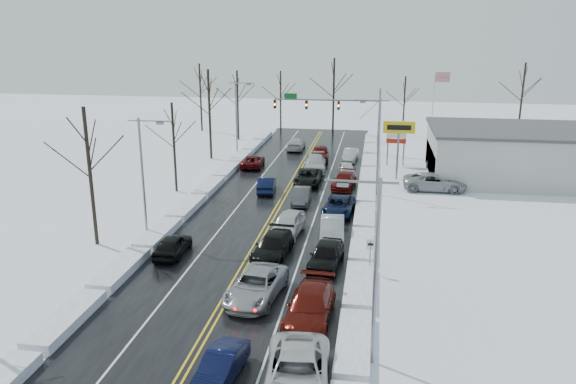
% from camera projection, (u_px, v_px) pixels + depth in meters
% --- Properties ---
extents(ground, '(160.00, 160.00, 0.00)m').
position_uv_depth(ground, '(268.00, 225.00, 44.81)').
color(ground, white).
rests_on(ground, ground).
extents(road_surface, '(14.00, 84.00, 0.01)m').
position_uv_depth(road_surface, '(272.00, 217.00, 46.71)').
color(road_surface, black).
rests_on(road_surface, ground).
extents(snow_bank_left, '(1.65, 72.00, 0.57)m').
position_uv_depth(snow_bank_left, '(185.00, 212.00, 47.85)').
color(snow_bank_left, white).
rests_on(snow_bank_left, ground).
extents(snow_bank_right, '(1.65, 72.00, 0.57)m').
position_uv_depth(snow_bank_right, '(364.00, 221.00, 45.56)').
color(snow_bank_right, white).
rests_on(snow_bank_right, ground).
extents(traffic_signal_mast, '(13.28, 0.39, 8.00)m').
position_uv_depth(traffic_signal_mast, '(338.00, 109.00, 69.25)').
color(traffic_signal_mast, slate).
rests_on(traffic_signal_mast, ground).
extents(tires_plus_sign, '(3.20, 0.34, 6.00)m').
position_uv_depth(tires_plus_sign, '(399.00, 131.00, 56.96)').
color(tires_plus_sign, slate).
rests_on(tires_plus_sign, ground).
extents(used_vehicles_sign, '(2.20, 0.22, 4.65)m').
position_uv_depth(used_vehicles_sign, '(396.00, 137.00, 63.13)').
color(used_vehicles_sign, slate).
rests_on(used_vehicles_sign, ground).
extents(speed_limit_sign, '(0.55, 0.09, 2.35)m').
position_uv_depth(speed_limit_sign, '(370.00, 250.00, 35.54)').
color(speed_limit_sign, slate).
rests_on(speed_limit_sign, ground).
extents(flagpole, '(1.87, 1.20, 10.00)m').
position_uv_depth(flagpole, '(434.00, 105.00, 69.26)').
color(flagpole, silver).
rests_on(flagpole, ground).
extents(dealership_building, '(20.40, 12.40, 5.30)m').
position_uv_depth(dealership_building, '(530.00, 154.00, 57.49)').
color(dealership_building, '#B1B1AC').
rests_on(dealership_building, ground).
extents(streetlight_se, '(3.20, 0.25, 9.00)m').
position_uv_depth(streetlight_se, '(372.00, 258.00, 25.01)').
color(streetlight_se, slate).
rests_on(streetlight_se, ground).
extents(streetlight_ne, '(3.20, 0.25, 9.00)m').
position_uv_depth(streetlight_ne, '(377.00, 139.00, 51.53)').
color(streetlight_ne, slate).
rests_on(streetlight_ne, ground).
extents(streetlight_sw, '(3.20, 0.25, 9.00)m').
position_uv_depth(streetlight_sw, '(145.00, 168.00, 40.77)').
color(streetlight_sw, slate).
rests_on(streetlight_sw, ground).
extents(streetlight_nw, '(3.20, 0.25, 9.00)m').
position_uv_depth(streetlight_nw, '(238.00, 112.00, 67.29)').
color(streetlight_nw, slate).
rests_on(streetlight_nw, ground).
extents(tree_left_b, '(4.00, 4.00, 10.00)m').
position_uv_depth(tree_left_b, '(88.00, 150.00, 38.88)').
color(tree_left_b, '#2D231C').
rests_on(tree_left_b, ground).
extents(tree_left_c, '(3.40, 3.40, 8.50)m').
position_uv_depth(tree_left_c, '(173.00, 130.00, 52.29)').
color(tree_left_c, '#2D231C').
rests_on(tree_left_c, ground).
extents(tree_left_d, '(4.20, 4.20, 10.50)m').
position_uv_depth(tree_left_d, '(209.00, 97.00, 65.26)').
color(tree_left_d, '#2D231C').
rests_on(tree_left_d, ground).
extents(tree_left_e, '(3.80, 3.80, 9.50)m').
position_uv_depth(tree_left_e, '(237.00, 92.00, 76.76)').
color(tree_left_e, '#2D231C').
rests_on(tree_left_e, ground).
extents(tree_far_a, '(4.00, 4.00, 10.00)m').
position_uv_depth(tree_far_a, '(200.00, 84.00, 83.43)').
color(tree_far_a, '#2D231C').
rests_on(tree_far_a, ground).
extents(tree_far_b, '(3.60, 3.60, 9.00)m').
position_uv_depth(tree_far_b, '(281.00, 89.00, 82.77)').
color(tree_far_b, '#2D231C').
rests_on(tree_far_b, ground).
extents(tree_far_c, '(4.40, 4.40, 11.00)m').
position_uv_depth(tree_far_c, '(334.00, 82.00, 79.27)').
color(tree_far_c, '#2D231C').
rests_on(tree_far_c, ground).
extents(tree_far_d, '(3.40, 3.40, 8.50)m').
position_uv_depth(tree_far_d, '(405.00, 94.00, 79.68)').
color(tree_far_d, '#2D231C').
rests_on(tree_far_d, ground).
extents(tree_far_e, '(4.20, 4.20, 10.50)m').
position_uv_depth(tree_far_e, '(523.00, 86.00, 77.35)').
color(tree_far_e, '#2D231C').
rests_on(tree_far_e, ground).
extents(queued_car_1, '(1.89, 4.23, 1.35)m').
position_uv_depth(queued_car_1, '(221.00, 379.00, 25.17)').
color(queued_car_1, black).
rests_on(queued_car_1, ground).
extents(queued_car_2, '(3.33, 5.98, 1.58)m').
position_uv_depth(queued_car_2, '(256.00, 298.00, 32.73)').
color(queued_car_2, '#999BA0').
rests_on(queued_car_2, ground).
extents(queued_car_3, '(2.57, 5.42, 1.53)m').
position_uv_depth(queued_car_3, '(273.00, 257.00, 38.61)').
color(queued_car_3, black).
rests_on(queued_car_3, ground).
extents(queued_car_4, '(2.54, 5.18, 1.70)m').
position_uv_depth(queued_car_4, '(288.00, 235.00, 42.70)').
color(queued_car_4, silver).
rests_on(queued_car_4, ground).
extents(queued_car_5, '(1.60, 4.27, 1.39)m').
position_uv_depth(queued_car_5, '(301.00, 203.00, 50.29)').
color(queued_car_5, '#3D3F42').
rests_on(queued_car_5, ground).
extents(queued_car_6, '(2.53, 5.39, 1.49)m').
position_uv_depth(queued_car_6, '(308.00, 184.00, 56.30)').
color(queued_car_6, black).
rests_on(queued_car_6, ground).
extents(queued_car_7, '(2.78, 5.82, 1.64)m').
position_uv_depth(queued_car_7, '(315.00, 170.00, 61.72)').
color(queued_car_7, '#AFB3B8').
rests_on(queued_car_7, ground).
extents(queued_car_8, '(2.38, 5.11, 1.69)m').
position_uv_depth(queued_car_8, '(320.00, 160.00, 66.52)').
color(queued_car_8, '#4F0C0A').
rests_on(queued_car_8, ground).
extents(queued_car_11, '(2.59, 5.87, 1.68)m').
position_uv_depth(queued_car_11, '(310.00, 320.00, 30.26)').
color(queued_car_11, '#51100A').
rests_on(queued_car_11, ground).
extents(queued_car_12, '(2.39, 5.00, 1.65)m').
position_uv_depth(queued_car_12, '(326.00, 267.00, 36.99)').
color(queued_car_12, black).
rests_on(queued_car_12, ground).
extents(queued_car_13, '(2.07, 5.08, 1.64)m').
position_uv_depth(queued_car_13, '(332.00, 239.00, 41.73)').
color(queued_car_13, '#9A9CA1').
rests_on(queued_car_13, ground).
extents(queued_car_14, '(2.83, 5.38, 1.44)m').
position_uv_depth(queued_car_14, '(339.00, 214.00, 47.36)').
color(queued_car_14, black).
rests_on(queued_car_14, ground).
extents(queued_car_15, '(2.48, 5.05, 1.41)m').
position_uv_depth(queued_car_15, '(344.00, 187.00, 55.18)').
color(queued_car_15, '#4C0B0A').
rests_on(queued_car_15, ground).
extents(queued_car_16, '(2.32, 4.54, 1.48)m').
position_uv_depth(queued_car_16, '(346.00, 177.00, 59.11)').
color(queued_car_16, silver).
rests_on(queued_car_16, ground).
extents(queued_car_17, '(1.84, 4.43, 1.43)m').
position_uv_depth(queued_car_17, '(350.00, 161.00, 66.13)').
color(queued_car_17, '#A3A5AB').
rests_on(queued_car_17, ground).
extents(oncoming_car_0, '(2.06, 4.61, 1.47)m').
position_uv_depth(oncoming_car_0, '(267.00, 192.00, 53.81)').
color(oncoming_car_0, black).
rests_on(oncoming_car_0, ground).
extents(oncoming_car_1, '(2.54, 5.00, 1.35)m').
position_uv_depth(oncoming_car_1, '(253.00, 167.00, 63.26)').
color(oncoming_car_1, '#530B0E').
rests_on(oncoming_car_1, ground).
extents(oncoming_car_2, '(2.25, 5.26, 1.51)m').
position_uv_depth(oncoming_car_2, '(296.00, 149.00, 72.26)').
color(oncoming_car_2, silver).
rests_on(oncoming_car_2, ground).
extents(oncoming_car_3, '(1.80, 4.37, 1.48)m').
position_uv_depth(oncoming_car_3, '(173.00, 255.00, 38.85)').
color(oncoming_car_3, black).
rests_on(oncoming_car_3, ground).
extents(parked_car_0, '(6.04, 2.78, 1.68)m').
position_uv_depth(parked_car_0, '(434.00, 190.00, 54.24)').
color(parked_car_0, '#9B9EA3').
rests_on(parked_car_0, ground).
extents(parked_car_1, '(2.21, 4.97, 1.42)m').
position_uv_depth(parked_car_1, '(463.00, 185.00, 56.05)').
color(parked_car_1, '#530B0E').
rests_on(parked_car_1, ground).
extents(parked_car_2, '(2.24, 4.67, 1.54)m').
position_uv_depth(parked_car_2, '(434.00, 166.00, 63.71)').
color(parked_car_2, black).
rests_on(parked_car_2, ground).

